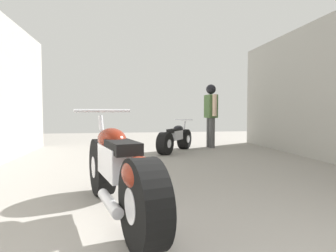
# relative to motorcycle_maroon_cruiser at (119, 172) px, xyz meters

# --- Properties ---
(ground_plane) EXTENTS (18.30, 18.30, 0.00)m
(ground_plane) POSITION_rel_motorcycle_maroon_cruiser_xyz_m (0.90, 1.74, -0.44)
(ground_plane) COLOR gray
(motorcycle_maroon_cruiser) EXTENTS (0.89, 2.21, 1.04)m
(motorcycle_maroon_cruiser) POSITION_rel_motorcycle_maroon_cruiser_xyz_m (0.00, 0.00, 0.00)
(motorcycle_maroon_cruiser) COLOR black
(motorcycle_maroon_cruiser) RESTS_ON ground_plane
(motorcycle_black_naked) EXTENTS (1.16, 1.55, 0.81)m
(motorcycle_black_naked) POSITION_rel_motorcycle_maroon_cruiser_xyz_m (1.34, 4.27, -0.11)
(motorcycle_black_naked) COLOR black
(motorcycle_black_naked) RESTS_ON ground_plane
(mechanic_in_blue) EXTENTS (0.27, 0.69, 1.77)m
(mechanic_in_blue) POSITION_rel_motorcycle_maroon_cruiser_xyz_m (2.49, 4.92, 0.62)
(mechanic_in_blue) COLOR #4C4C4C
(mechanic_in_blue) RESTS_ON ground_plane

